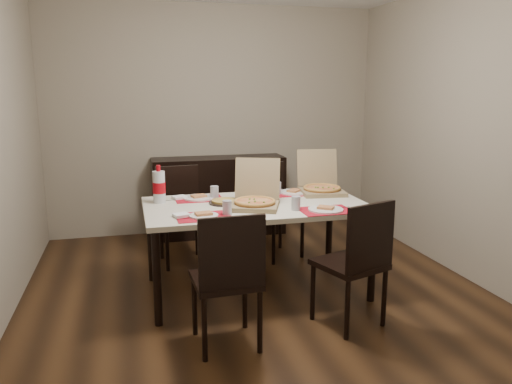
% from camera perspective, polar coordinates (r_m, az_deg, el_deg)
% --- Properties ---
extents(ground, '(3.80, 4.00, 0.02)m').
position_cam_1_polar(ground, '(4.25, 0.23, -11.62)').
color(ground, '#3E2513').
rests_on(ground, ground).
extents(room_walls, '(3.84, 4.02, 2.62)m').
position_cam_1_polar(room_walls, '(4.32, -1.24, 12.54)').
color(room_walls, gray).
rests_on(room_walls, ground).
extents(sideboard, '(1.50, 0.40, 0.90)m').
position_cam_1_polar(sideboard, '(5.77, -4.25, -0.47)').
color(sideboard, black).
rests_on(sideboard, ground).
extents(dining_table, '(1.80, 1.00, 0.75)m').
position_cam_1_polar(dining_table, '(4.09, 0.00, -2.28)').
color(dining_table, beige).
rests_on(dining_table, ground).
extents(chair_near_left, '(0.44, 0.44, 0.93)m').
position_cam_1_polar(chair_near_left, '(3.23, -3.21, -9.48)').
color(chair_near_left, black).
rests_on(chair_near_left, ground).
extents(chair_near_right, '(0.53, 0.53, 0.93)m').
position_cam_1_polar(chair_near_right, '(3.59, 11.46, -7.49)').
color(chair_near_right, black).
rests_on(chair_near_right, ground).
extents(chair_far_left, '(0.45, 0.45, 0.93)m').
position_cam_1_polar(chair_far_left, '(4.92, -8.64, -2.05)').
color(chair_far_left, black).
rests_on(chair_far_left, ground).
extents(chair_far_right, '(0.54, 0.54, 0.93)m').
position_cam_1_polar(chair_far_right, '(5.04, 1.95, -1.56)').
color(chair_far_right, black).
rests_on(chair_far_right, ground).
extents(setting_near_left, '(0.44, 0.30, 0.11)m').
position_cam_1_polar(setting_near_left, '(3.71, -5.56, -2.45)').
color(setting_near_left, '#B60C1E').
rests_on(setting_near_left, dining_table).
extents(setting_near_right, '(0.48, 0.30, 0.11)m').
position_cam_1_polar(setting_near_right, '(3.89, 7.11, -1.81)').
color(setting_near_right, '#B60C1E').
rests_on(setting_near_right, dining_table).
extents(setting_far_left, '(0.48, 0.30, 0.11)m').
position_cam_1_polar(setting_far_left, '(4.29, -6.36, -0.51)').
color(setting_far_left, '#B60C1E').
rests_on(setting_far_left, dining_table).
extents(setting_far_right, '(0.50, 0.30, 0.11)m').
position_cam_1_polar(setting_far_right, '(4.48, 3.90, 0.10)').
color(setting_far_right, '#B60C1E').
rests_on(setting_far_right, dining_table).
extents(napkin_loose, '(0.15, 0.15, 0.02)m').
position_cam_1_polar(napkin_loose, '(4.00, 1.22, -1.52)').
color(napkin_loose, white).
rests_on(napkin_loose, dining_table).
extents(pizza_box_center, '(0.49, 0.51, 0.37)m').
position_cam_1_polar(pizza_box_center, '(3.97, -0.08, -0.90)').
color(pizza_box_center, olive).
rests_on(pizza_box_center, dining_table).
extents(pizza_box_right, '(0.42, 0.45, 0.37)m').
position_cam_1_polar(pizza_box_right, '(4.52, 7.44, 0.61)').
color(pizza_box_right, olive).
rests_on(pizza_box_right, dining_table).
extents(faina_plate, '(0.27, 0.27, 0.03)m').
position_cam_1_polar(faina_plate, '(4.10, -3.55, -1.12)').
color(faina_plate, black).
rests_on(faina_plate, dining_table).
extents(dip_bowl, '(0.14, 0.14, 0.03)m').
position_cam_1_polar(dip_bowl, '(4.25, 1.31, -0.64)').
color(dip_bowl, white).
rests_on(dip_bowl, dining_table).
extents(soda_bottle, '(0.11, 0.11, 0.31)m').
position_cam_1_polar(soda_bottle, '(4.17, -11.02, 0.58)').
color(soda_bottle, silver).
rests_on(soda_bottle, dining_table).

